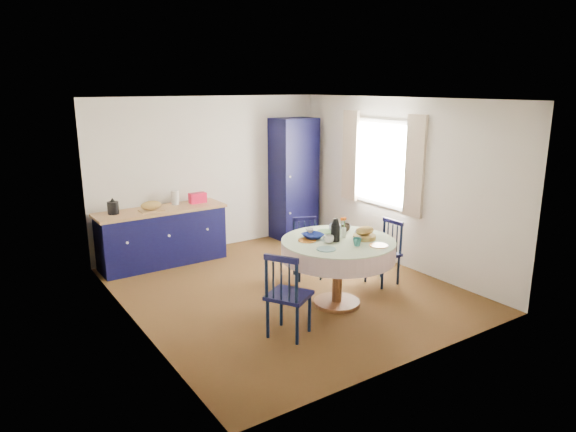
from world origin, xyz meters
name	(u,v)px	position (x,y,z in m)	size (l,w,h in m)	color
floor	(286,289)	(0.00, 0.00, 0.00)	(4.50, 4.50, 0.00)	black
ceiling	(286,99)	(0.00, 0.00, 2.50)	(4.50, 4.50, 0.00)	white
wall_back	(210,174)	(0.00, 2.25, 1.25)	(4.00, 0.02, 2.50)	white
wall_left	(131,220)	(-2.00, 0.00, 1.25)	(0.02, 4.50, 2.50)	white
wall_right	(397,183)	(2.00, 0.00, 1.25)	(0.02, 4.50, 2.50)	white
window	(382,162)	(1.95, 0.30, 1.52)	(0.10, 1.74, 1.45)	white
kitchen_counter	(162,235)	(-1.00, 1.90, 0.45)	(1.94, 0.63, 1.10)	black
pantry_cabinet	(294,179)	(1.49, 2.00, 1.06)	(0.77, 0.58, 2.12)	black
dining_table	(338,250)	(0.26, -0.77, 0.71)	(1.39, 1.39, 1.12)	brown
chair_left	(287,294)	(-0.72, -1.12, 0.49)	(0.57, 0.58, 0.96)	black
chair_far	(307,248)	(0.51, 0.23, 0.43)	(0.48, 0.47, 0.85)	black
chair_right	(385,252)	(1.26, -0.55, 0.45)	(0.38, 0.40, 0.89)	black
mug_a	(329,239)	(0.09, -0.80, 0.89)	(0.12, 0.12, 0.09)	silver
mug_b	(357,242)	(0.29, -1.07, 0.89)	(0.10, 0.10, 0.10)	#2A736E
mug_c	(345,228)	(0.58, -0.51, 0.89)	(0.12, 0.12, 0.10)	black
mug_d	(310,232)	(0.08, -0.41, 0.89)	(0.10, 0.10, 0.09)	silver
cobalt_bowl	(313,236)	(0.03, -0.55, 0.87)	(0.26, 0.26, 0.06)	navy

